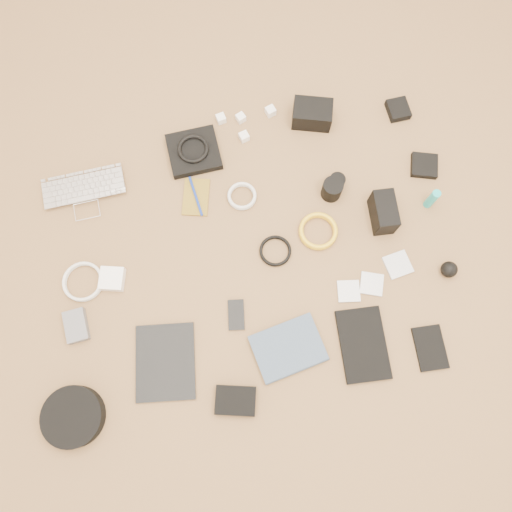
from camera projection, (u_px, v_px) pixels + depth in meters
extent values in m
cube|color=olive|center=(250.00, 256.00, 1.72)|extent=(4.00, 4.00, 0.04)
imported|color=silver|center=(86.00, 198.00, 1.75)|extent=(0.29, 0.20, 0.02)
cube|color=black|center=(194.00, 152.00, 1.79)|extent=(0.18, 0.17, 0.03)
torus|color=black|center=(193.00, 149.00, 1.77)|extent=(0.12, 0.12, 0.01)
cube|color=white|center=(221.00, 119.00, 1.83)|extent=(0.04, 0.04, 0.03)
cube|color=white|center=(241.00, 118.00, 1.83)|extent=(0.04, 0.04, 0.03)
cube|color=white|center=(270.00, 111.00, 1.84)|extent=(0.04, 0.04, 0.03)
cube|color=white|center=(244.00, 137.00, 1.81)|extent=(0.04, 0.04, 0.03)
cube|color=black|center=(312.00, 114.00, 1.81)|extent=(0.16, 0.14, 0.08)
cube|color=black|center=(398.00, 110.00, 1.84)|extent=(0.08, 0.09, 0.03)
cube|color=olive|center=(196.00, 197.00, 1.76)|extent=(0.12, 0.16, 0.01)
cylinder|color=#132D9B|center=(196.00, 196.00, 1.75)|extent=(0.02, 0.15, 0.01)
torus|color=silver|center=(242.00, 197.00, 1.76)|extent=(0.12, 0.12, 0.01)
cylinder|color=black|center=(332.00, 189.00, 1.73)|extent=(0.08, 0.08, 0.08)
cylinder|color=black|center=(337.00, 182.00, 1.75)|extent=(0.07, 0.07, 0.05)
cube|color=black|center=(424.00, 166.00, 1.78)|extent=(0.12, 0.12, 0.02)
cube|color=white|center=(112.00, 279.00, 1.66)|extent=(0.10, 0.10, 0.03)
torus|color=silver|center=(84.00, 282.00, 1.67)|extent=(0.14, 0.14, 0.01)
torus|color=black|center=(275.00, 251.00, 1.70)|extent=(0.13, 0.13, 0.01)
torus|color=yellow|center=(318.00, 232.00, 1.72)|extent=(0.15, 0.15, 0.02)
cube|color=black|center=(383.00, 212.00, 1.69)|extent=(0.08, 0.14, 0.10)
cylinder|color=#1BB2B1|center=(432.00, 199.00, 1.71)|extent=(0.04, 0.04, 0.10)
cube|color=slate|center=(76.00, 326.00, 1.62)|extent=(0.07, 0.11, 0.03)
cube|color=black|center=(165.00, 362.00, 1.60)|extent=(0.22, 0.27, 0.01)
cube|color=black|center=(236.00, 315.00, 1.64)|extent=(0.07, 0.11, 0.01)
cube|color=silver|center=(349.00, 291.00, 1.66)|extent=(0.09, 0.09, 0.01)
cube|color=silver|center=(372.00, 284.00, 1.67)|extent=(0.10, 0.10, 0.01)
cube|color=silver|center=(398.00, 265.00, 1.69)|extent=(0.09, 0.09, 0.01)
sphere|color=black|center=(449.00, 269.00, 1.66)|extent=(0.07, 0.07, 0.05)
cylinder|color=black|center=(73.00, 417.00, 1.54)|extent=(0.20, 0.20, 0.05)
cube|color=black|center=(236.00, 401.00, 1.56)|extent=(0.15, 0.12, 0.03)
imported|color=#3B4D65|center=(298.00, 372.00, 1.59)|extent=(0.24, 0.19, 0.02)
cube|color=black|center=(363.00, 345.00, 1.61)|extent=(0.17, 0.25, 0.02)
cube|color=black|center=(430.00, 348.00, 1.61)|extent=(0.10, 0.15, 0.01)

